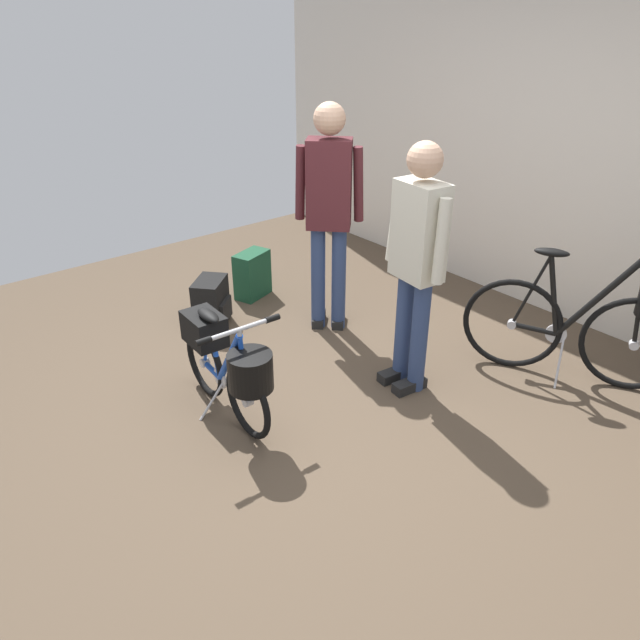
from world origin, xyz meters
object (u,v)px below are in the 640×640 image
object	(u,v)px
visitor_browsing	(329,206)
handbag_on_floor	(252,275)
backpack_on_floor	(212,303)
folding_bike_foreground	(227,363)
visitor_near_wall	(417,256)
display_bike_left	(594,322)

from	to	relation	value
visitor_browsing	handbag_on_floor	xyz separation A→B (m)	(-0.86, -0.15, -0.79)
backpack_on_floor	handbag_on_floor	xyz separation A→B (m)	(-0.25, 0.55, 0.01)
backpack_on_floor	handbag_on_floor	distance (m)	0.61
folding_bike_foreground	backpack_on_floor	size ratio (longest dim) A/B	2.58
folding_bike_foreground	visitor_near_wall	xyz separation A→B (m)	(0.44, 1.14, 0.53)
display_bike_left	backpack_on_floor	world-z (taller)	display_bike_left
folding_bike_foreground	visitor_near_wall	size ratio (longest dim) A/B	0.62
visitor_near_wall	backpack_on_floor	size ratio (longest dim) A/B	4.15
display_bike_left	backpack_on_floor	size ratio (longest dim) A/B	3.27
display_bike_left	handbag_on_floor	size ratio (longest dim) A/B	3.14
folding_bike_foreground	handbag_on_floor	distance (m)	1.77
folding_bike_foreground	display_bike_left	world-z (taller)	display_bike_left
visitor_near_wall	handbag_on_floor	xyz separation A→B (m)	(-1.83, -0.05, -0.73)
display_bike_left	visitor_near_wall	xyz separation A→B (m)	(-0.74, -0.95, 0.47)
folding_bike_foreground	handbag_on_floor	world-z (taller)	folding_bike_foreground
handbag_on_floor	backpack_on_floor	bearing A→B (deg)	-65.31
folding_bike_foreground	backpack_on_floor	xyz separation A→B (m)	(-1.14, 0.53, -0.20)
folding_bike_foreground	handbag_on_floor	xyz separation A→B (m)	(-1.39, 1.09, -0.19)
backpack_on_floor	handbag_on_floor	world-z (taller)	handbag_on_floor
visitor_browsing	backpack_on_floor	distance (m)	1.23
folding_bike_foreground	display_bike_left	distance (m)	2.40
handbag_on_floor	folding_bike_foreground	bearing A→B (deg)	-38.02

